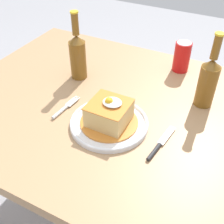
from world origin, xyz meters
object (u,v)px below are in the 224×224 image
main_plate (109,123)px  beer_bottle_amber_far (78,54)px  soda_can (182,57)px  knife (158,147)px  fork (64,109)px  beer_bottle_amber (208,80)px

main_plate → beer_bottle_amber_far: (-0.24, 0.21, 0.09)m
main_plate → soda_can: (0.10, 0.44, 0.05)m
main_plate → knife: 0.18m
knife → fork: bearing=176.4°
soda_can → knife: bearing=-81.0°
fork → beer_bottle_amber: 0.50m
soda_can → beer_bottle_amber: beer_bottle_amber is taller
knife → beer_bottle_amber_far: beer_bottle_amber_far is taller
knife → beer_bottle_amber: (0.07, 0.28, 0.09)m
fork → soda_can: soda_can is taller
fork → beer_bottle_amber: beer_bottle_amber is taller
knife → beer_bottle_amber: bearing=76.7°
main_plate → soda_can: size_ratio=2.06×
fork → soda_can: size_ratio=1.14×
knife → beer_bottle_amber_far: 0.49m
beer_bottle_amber_far → beer_bottle_amber: bearing=5.6°
fork → knife: size_ratio=0.86×
beer_bottle_amber_far → knife: bearing=-28.8°
main_plate → fork: main_plate is taller
main_plate → soda_can: soda_can is taller
soda_can → beer_bottle_amber: (0.14, -0.19, 0.04)m
main_plate → knife: bearing=-8.3°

